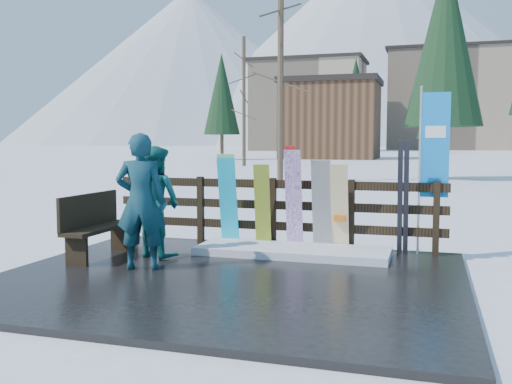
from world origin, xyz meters
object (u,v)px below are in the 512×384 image
(rental_flag, at_px, (431,151))
(bench, at_px, (95,224))
(snowboard_0, at_px, (228,202))
(person_back, at_px, (156,201))
(snowboard_4, at_px, (322,206))
(snowboard_1, at_px, (228,200))
(snowboard_5, at_px, (340,208))
(snowboard_2, at_px, (262,207))
(snowboard_3, at_px, (294,200))
(person_front, at_px, (141,201))

(rental_flag, bearing_deg, bench, -160.50)
(snowboard_0, xyz_separation_m, person_back, (-0.78, -1.08, 0.10))
(bench, distance_m, snowboard_4, 3.50)
(snowboard_0, bearing_deg, snowboard_1, 0.00)
(bench, height_order, snowboard_0, snowboard_0)
(snowboard_4, height_order, snowboard_5, snowboard_4)
(snowboard_2, bearing_deg, snowboard_1, 180.00)
(snowboard_3, bearing_deg, snowboard_0, 180.00)
(snowboard_0, distance_m, snowboard_5, 1.86)
(snowboard_2, distance_m, person_front, 2.28)
(bench, distance_m, snowboard_3, 3.10)
(snowboard_4, relative_size, snowboard_5, 1.03)
(snowboard_1, distance_m, snowboard_2, 0.60)
(bench, distance_m, snowboard_5, 3.76)
(snowboard_3, bearing_deg, snowboard_5, 0.00)
(snowboard_0, height_order, person_back, person_back)
(snowboard_4, height_order, person_front, person_front)
(bench, height_order, snowboard_4, snowboard_4)
(snowboard_1, xyz_separation_m, snowboard_4, (1.57, 0.00, -0.04))
(snowboard_0, height_order, snowboard_5, snowboard_0)
(rental_flag, bearing_deg, snowboard_1, -175.20)
(snowboard_0, height_order, rental_flag, rental_flag)
(snowboard_5, height_order, rental_flag, rental_flag)
(rental_flag, bearing_deg, snowboard_3, -172.66)
(bench, height_order, snowboard_3, snowboard_3)
(snowboard_5, bearing_deg, snowboard_3, 180.00)
(snowboard_5, distance_m, person_front, 3.12)
(snowboard_1, relative_size, rental_flag, 0.60)
(snowboard_2, distance_m, person_back, 1.75)
(person_front, bearing_deg, snowboard_2, -137.83)
(rental_flag, distance_m, person_back, 4.28)
(snowboard_1, height_order, snowboard_3, snowboard_3)
(bench, xyz_separation_m, person_back, (0.84, 0.36, 0.33))
(person_front, bearing_deg, snowboard_0, -123.23)
(bench, height_order, rental_flag, rental_flag)
(snowboard_5, relative_size, person_front, 0.77)
(snowboard_0, height_order, person_front, person_front)
(snowboard_0, relative_size, snowboard_1, 0.96)
(bench, bearing_deg, snowboard_1, 41.71)
(snowboard_5, height_order, person_front, person_front)
(person_front, bearing_deg, bench, -42.60)
(snowboard_0, xyz_separation_m, rental_flag, (3.22, 0.27, 0.86))
(snowboard_0, relative_size, snowboard_5, 1.05)
(snowboard_0, bearing_deg, person_front, -106.32)
(bench, height_order, snowboard_5, snowboard_5)
(bench, bearing_deg, snowboard_0, 41.74)
(snowboard_2, relative_size, snowboard_3, 0.85)
(snowboard_3, relative_size, snowboard_5, 1.14)
(snowboard_5, distance_m, person_back, 2.85)
(snowboard_4, distance_m, snowboard_5, 0.29)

